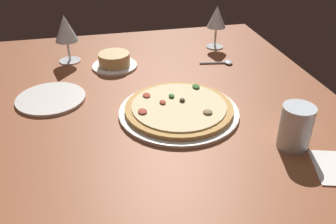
{
  "coord_description": "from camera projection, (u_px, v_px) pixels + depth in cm",
  "views": [
    {
      "loc": [
        -74.24,
        13.73,
        55.39
      ],
      "look_at": [
        3.45,
        -3.75,
        7.0
      ],
      "focal_mm": 39.19,
      "sensor_mm": 36.0,
      "label": 1
    }
  ],
  "objects": [
    {
      "name": "dining_table",
      "position": [
        156.0,
        138.0,
        0.92
      ],
      "size": [
        150.0,
        110.0,
        4.0
      ],
      "primitive_type": "cube",
      "color": "brown",
      "rests_on": "ground"
    },
    {
      "name": "pizza_main",
      "position": [
        179.0,
        110.0,
        0.98
      ],
      "size": [
        32.13,
        32.13,
        3.38
      ],
      "color": "silver",
      "rests_on": "dining_table"
    },
    {
      "name": "wine_glass_near",
      "position": [
        217.0,
        18.0,
        1.34
      ],
      "size": [
        6.95,
        6.95,
        15.77
      ],
      "color": "silver",
      "rests_on": "dining_table"
    },
    {
      "name": "side_plate",
      "position": [
        51.0,
        99.0,
        1.04
      ],
      "size": [
        19.48,
        19.48,
        0.9
      ],
      "primitive_type": "cylinder",
      "color": "silver",
      "rests_on": "dining_table"
    },
    {
      "name": "wine_glass_far",
      "position": [
        66.0,
        30.0,
        1.22
      ],
      "size": [
        7.73,
        7.73,
        16.34
      ],
      "color": "silver",
      "rests_on": "dining_table"
    },
    {
      "name": "water_glass",
      "position": [
        295.0,
        130.0,
        0.84
      ],
      "size": [
        7.44,
        7.44,
        10.5
      ],
      "color": "silver",
      "rests_on": "dining_table"
    },
    {
      "name": "ramekin_on_saucer",
      "position": [
        114.0,
        61.0,
        1.23
      ],
      "size": [
        15.12,
        15.12,
        4.95
      ],
      "color": "white",
      "rests_on": "dining_table"
    },
    {
      "name": "spoon",
      "position": [
        224.0,
        62.0,
        1.26
      ],
      "size": [
        4.4,
        11.61,
        1.0
      ],
      "color": "silver",
      "rests_on": "dining_table"
    }
  ]
}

